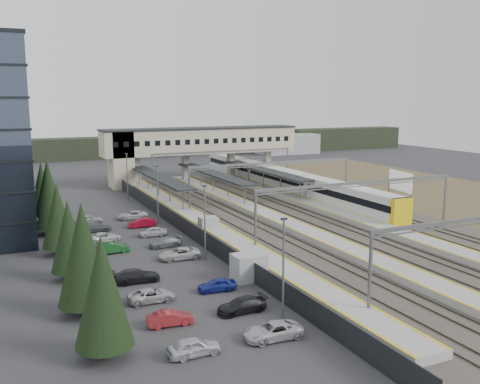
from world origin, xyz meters
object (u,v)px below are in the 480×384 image
relay_cabin_near (249,267)px  train (282,180)px  relay_cabin_far (208,225)px  billboard (400,182)px  footbridge (188,144)px

relay_cabin_near → train: train is taller
relay_cabin_near → relay_cabin_far: size_ratio=1.31×
train → billboard: billboard is taller
relay_cabin_far → train: train is taller
relay_cabin_near → relay_cabin_far: (3.06, 18.31, -0.22)m
footbridge → relay_cabin_far: bearing=-105.9°
train → footbridge: bearing=126.2°
relay_cabin_far → footbridge: (11.23, 39.54, 6.88)m
relay_cabin_near → billboard: billboard is taller
relay_cabin_far → billboard: 35.26m
relay_cabin_far → footbridge: footbridge is taller
train → billboard: size_ratio=10.29×
footbridge → billboard: size_ratio=6.43×
relay_cabin_near → footbridge: (14.29, 57.85, 6.67)m
footbridge → billboard: (23.67, -35.28, -4.25)m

